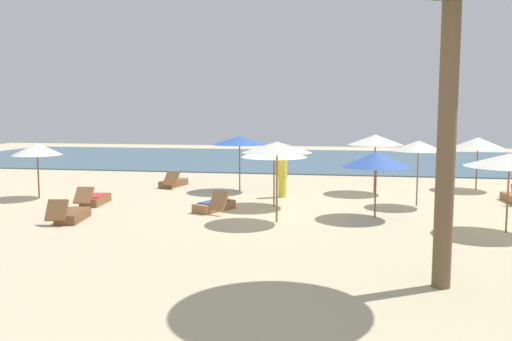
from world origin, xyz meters
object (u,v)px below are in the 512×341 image
(umbrella_4, at_px, (375,140))
(lounger_1, at_px, (215,206))
(umbrella_2, at_px, (418,146))
(umbrella_5, at_px, (37,149))
(lounger_5, at_px, (72,215))
(person_0, at_px, (282,174))
(umbrella_3, at_px, (277,147))
(umbrella_8, at_px, (510,160))
(lounger_6, at_px, (95,199))
(umbrella_1, at_px, (240,140))
(umbrella_6, at_px, (478,143))
(umbrella_7, at_px, (274,151))
(lounger_3, at_px, (173,183))
(umbrella_0, at_px, (376,159))

(umbrella_4, xyz_separation_m, lounger_1, (-5.23, -4.74, -1.90))
(umbrella_2, bearing_deg, umbrella_5, -177.06)
(umbrella_4, xyz_separation_m, lounger_5, (-8.98, -6.97, -1.91))
(person_0, bearing_deg, umbrella_4, 25.29)
(umbrella_2, bearing_deg, umbrella_3, -141.96)
(umbrella_8, height_order, lounger_6, umbrella_8)
(umbrella_1, distance_m, umbrella_5, 7.55)
(lounger_1, height_order, lounger_6, lounger_1)
(umbrella_1, bearing_deg, umbrella_2, -18.94)
(umbrella_2, height_order, person_0, umbrella_2)
(umbrella_2, height_order, umbrella_6, umbrella_2)
(person_0, bearing_deg, umbrella_3, -85.00)
(umbrella_4, height_order, umbrella_5, umbrella_4)
(umbrella_4, height_order, umbrella_7, umbrella_4)
(umbrella_2, height_order, lounger_3, umbrella_2)
(umbrella_4, bearing_deg, umbrella_3, -116.52)
(umbrella_0, distance_m, lounger_1, 5.28)
(umbrella_7, distance_m, umbrella_8, 7.18)
(umbrella_0, height_order, umbrella_8, umbrella_8)
(umbrella_3, xyz_separation_m, umbrella_8, (6.18, -0.31, -0.24))
(lounger_6, bearing_deg, umbrella_4, 23.95)
(lounger_6, bearing_deg, lounger_1, -6.17)
(umbrella_4, relative_size, lounger_6, 1.30)
(umbrella_3, height_order, umbrella_5, umbrella_3)
(person_0, bearing_deg, umbrella_7, -91.14)
(umbrella_4, bearing_deg, lounger_6, -156.05)
(umbrella_0, height_order, umbrella_5, umbrella_5)
(umbrella_2, height_order, umbrella_8, umbrella_2)
(person_0, bearing_deg, umbrella_8, -35.99)
(lounger_5, bearing_deg, umbrella_4, 37.83)
(lounger_3, bearing_deg, umbrella_6, 5.81)
(person_0, bearing_deg, umbrella_1, 147.81)
(umbrella_8, bearing_deg, umbrella_3, 177.11)
(lounger_5, height_order, person_0, person_0)
(lounger_1, bearing_deg, lounger_5, -149.21)
(umbrella_5, xyz_separation_m, umbrella_6, (16.35, 4.95, 0.09))
(umbrella_8, relative_size, lounger_1, 1.32)
(umbrella_2, bearing_deg, lounger_3, 162.68)
(umbrella_4, xyz_separation_m, lounger_3, (-8.30, 0.29, -1.91))
(lounger_1, xyz_separation_m, lounger_3, (-3.08, 5.03, -0.01))
(umbrella_7, bearing_deg, umbrella_5, 178.77)
(umbrella_6, height_order, lounger_6, umbrella_6)
(umbrella_7, distance_m, lounger_6, 6.41)
(umbrella_2, distance_m, umbrella_4, 2.99)
(umbrella_1, distance_m, person_0, 2.49)
(umbrella_0, height_order, lounger_5, umbrella_0)
(umbrella_5, bearing_deg, umbrella_2, 2.94)
(lounger_3, bearing_deg, lounger_1, -58.53)
(umbrella_7, distance_m, lounger_5, 6.69)
(umbrella_0, height_order, person_0, umbrella_0)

